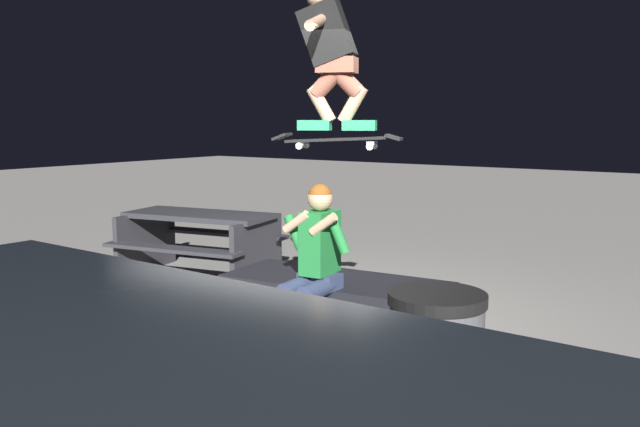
# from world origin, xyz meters

# --- Properties ---
(ground_plane) EXTENTS (40.00, 40.00, 0.00)m
(ground_plane) POSITION_xyz_m (0.00, 0.00, 0.00)
(ground_plane) COLOR gray
(ledge_box_main) EXTENTS (1.96, 0.94, 0.49)m
(ledge_box_main) POSITION_xyz_m (-0.26, 0.03, 0.25)
(ledge_box_main) COLOR black
(ledge_box_main) RESTS_ON ground
(person_sitting_on_ledge) EXTENTS (0.60, 0.77, 1.33)m
(person_sitting_on_ledge) POSITION_xyz_m (-0.34, 0.47, 0.74)
(person_sitting_on_ledge) COLOR #2D3856
(person_sitting_on_ledge) RESTS_ON ground
(skateboard) EXTENTS (1.03, 0.54, 0.13)m
(skateboard) POSITION_xyz_m (-0.40, 0.23, 1.67)
(skateboard) COLOR black
(skater_airborne) EXTENTS (0.63, 0.86, 1.12)m
(skater_airborne) POSITION_xyz_m (-0.34, 0.25, 2.35)
(skater_airborne) COLOR #2D9E66
(kicker_ramp) EXTENTS (1.20, 1.16, 0.32)m
(kicker_ramp) POSITION_xyz_m (1.40, 1.00, 0.05)
(kicker_ramp) COLOR #38383D
(kicker_ramp) RESTS_ON ground
(picnic_table_back) EXTENTS (1.93, 1.65, 0.75)m
(picnic_table_back) POSITION_xyz_m (2.23, -0.86, 0.50)
(picnic_table_back) COLOR #28282D
(picnic_table_back) RESTS_ON ground
(trash_bin) EXTENTS (0.50, 0.50, 0.96)m
(trash_bin) POSITION_xyz_m (-1.90, 1.60, 0.48)
(trash_bin) COLOR #47474C
(trash_bin) RESTS_ON ground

